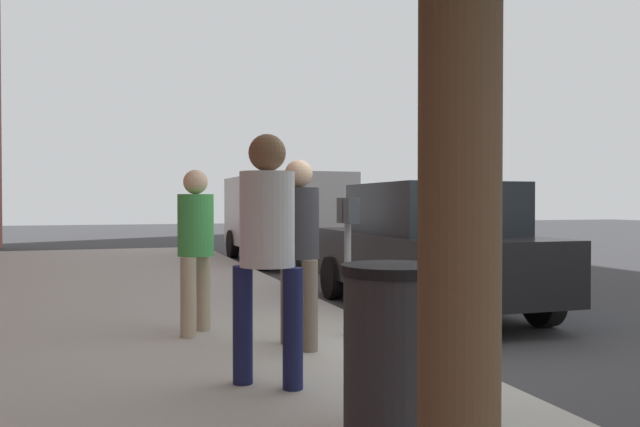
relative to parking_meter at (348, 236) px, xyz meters
The scene contains 9 objects.
ground_plane 1.35m from the parking_meter, 131.20° to the right, with size 80.00×80.00×0.00m, color #38383A.
sidewalk_slab 2.75m from the parking_meter, 100.24° to the left, with size 28.00×6.00×0.15m, color #A8A59E.
parking_meter is the anchor object (origin of this frame).
pedestrian_at_meter 0.71m from the parking_meter, 118.23° to the left, with size 0.52×0.38×1.76m.
pedestrian_bystander 1.91m from the parking_meter, 140.82° to the left, with size 0.41×0.47×1.87m.
parking_officer 1.57m from the parking_meter, 67.85° to the left, with size 0.46×0.37×1.70m.
parked_sedan_near 2.60m from the parking_meter, 45.95° to the right, with size 4.44×2.05×1.77m.
parked_van_far 9.55m from the parking_meter, 11.26° to the right, with size 5.23×2.18×2.18m.
trash_bin 2.93m from the parking_meter, 164.08° to the left, with size 0.59×0.59×1.01m.
Camera 1 is at (-5.59, 2.83, 1.51)m, focal length 35.66 mm.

